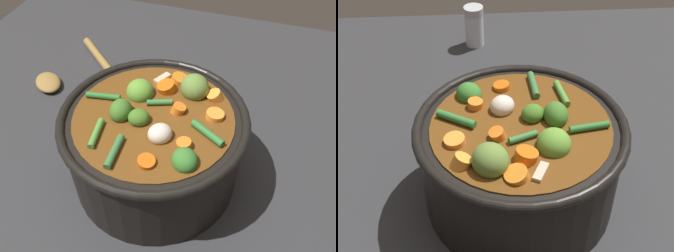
% 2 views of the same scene
% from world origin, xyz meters
% --- Properties ---
extents(ground_plane, '(1.10, 1.10, 0.00)m').
position_xyz_m(ground_plane, '(0.00, 0.00, 0.00)').
color(ground_plane, '#2D2D30').
extents(cooking_pot, '(0.27, 0.27, 0.16)m').
position_xyz_m(cooking_pot, '(0.00, -0.00, 0.07)').
color(cooking_pot, black).
rests_on(cooking_pot, ground_plane).
extents(wooden_spoon, '(0.21, 0.21, 0.02)m').
position_xyz_m(wooden_spoon, '(0.19, 0.24, 0.01)').
color(wooden_spoon, olive).
rests_on(wooden_spoon, ground_plane).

